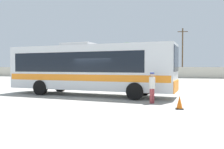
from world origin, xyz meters
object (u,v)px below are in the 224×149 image
at_px(attendant_by_bus_door, 152,86).
at_px(roadside_tree_left, 84,54).
at_px(parked_car_leftmost_silver, 82,74).
at_px(roadside_tree_midleft, 127,54).
at_px(parked_car_second_dark_blue, 116,74).
at_px(coach_bus_silver_orange, 88,67).
at_px(utility_pole_near, 182,52).
at_px(traffic_cone_on_apron, 180,103).

bearing_deg(attendant_by_bus_door, roadside_tree_left, 115.69).
relative_size(parked_car_leftmost_silver, roadside_tree_midleft, 0.62).
relative_size(parked_car_leftmost_silver, roadside_tree_left, 0.60).
relative_size(parked_car_second_dark_blue, roadside_tree_left, 0.61).
relative_size(attendant_by_bus_door, parked_car_second_dark_blue, 0.40).
xyz_separation_m(coach_bus_silver_orange, roadside_tree_left, (-12.47, 32.76, 2.78)).
bearing_deg(coach_bus_silver_orange, parked_car_second_dark_blue, 97.50).
bearing_deg(utility_pole_near, coach_bus_silver_orange, -105.06).
height_order(utility_pole_near, roadside_tree_midleft, utility_pole_near).
relative_size(parked_car_second_dark_blue, utility_pole_near, 0.47).
xyz_separation_m(coach_bus_silver_orange, attendant_by_bus_door, (4.61, -2.77, -1.00)).
xyz_separation_m(attendant_by_bus_door, roadside_tree_left, (-17.09, 35.53, 3.77)).
bearing_deg(traffic_cone_on_apron, roadside_tree_left, 116.51).
bearing_deg(parked_car_second_dark_blue, parked_car_leftmost_silver, 178.69).
distance_m(roadside_tree_left, roadside_tree_midleft, 10.67).
relative_size(roadside_tree_left, roadside_tree_midleft, 1.03).
bearing_deg(utility_pole_near, parked_car_second_dark_blue, -148.85).
relative_size(parked_car_second_dark_blue, roadside_tree_midleft, 0.63).
relative_size(attendant_by_bus_door, utility_pole_near, 0.19).
bearing_deg(parked_car_second_dark_blue, attendant_by_bus_door, -73.42).
xyz_separation_m(parked_car_leftmost_silver, utility_pole_near, (17.00, 6.45, 3.88)).
xyz_separation_m(parked_car_leftmost_silver, parked_car_second_dark_blue, (6.10, -0.14, -0.01)).
height_order(parked_car_second_dark_blue, traffic_cone_on_apron, parked_car_second_dark_blue).
distance_m(attendant_by_bus_door, parked_car_leftmost_silver, 29.14).
bearing_deg(roadside_tree_midleft, attendant_by_bus_door, -77.90).
relative_size(roadside_tree_midleft, traffic_cone_on_apron, 10.45).
distance_m(attendant_by_bus_door, parked_car_second_dark_blue, 26.68).
distance_m(coach_bus_silver_orange, utility_pole_near, 30.56).
xyz_separation_m(attendant_by_bus_door, traffic_cone_on_apron, (1.36, -1.46, -0.64)).
height_order(parked_car_leftmost_silver, roadside_tree_left, roadside_tree_left).
bearing_deg(coach_bus_silver_orange, roadside_tree_left, 110.85).
height_order(parked_car_second_dark_blue, utility_pole_near, utility_pole_near).
bearing_deg(roadside_tree_midleft, coach_bus_silver_orange, -85.53).
height_order(attendant_by_bus_door, parked_car_leftmost_silver, attendant_by_bus_door).
height_order(parked_car_leftmost_silver, traffic_cone_on_apron, parked_car_leftmost_silver).
distance_m(parked_car_second_dark_blue, roadside_tree_midleft, 7.71).
distance_m(parked_car_second_dark_blue, roadside_tree_left, 14.29).
height_order(attendant_by_bus_door, traffic_cone_on_apron, attendant_by_bus_door).
xyz_separation_m(coach_bus_silver_orange, utility_pole_near, (7.91, 29.39, 2.73)).
bearing_deg(coach_bus_silver_orange, parked_car_leftmost_silver, 111.63).
xyz_separation_m(parked_car_second_dark_blue, traffic_cone_on_apron, (8.98, -27.03, -0.48)).
bearing_deg(parked_car_leftmost_silver, traffic_cone_on_apron, -60.98).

